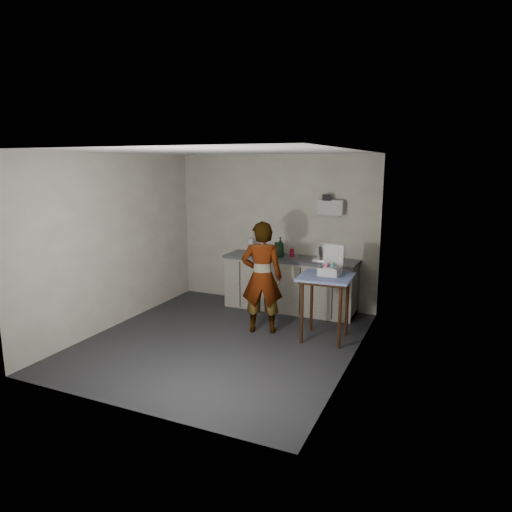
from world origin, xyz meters
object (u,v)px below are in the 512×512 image
at_px(soda_can, 292,253).
at_px(dark_bottle, 277,249).
at_px(kitchen_counter, 290,285).
at_px(dish_rack, 325,256).
at_px(paper_towel, 250,247).
at_px(soap_bottle, 280,247).
at_px(side_table, 326,284).
at_px(standing_man, 262,277).
at_px(bakery_box, 330,268).

height_order(soda_can, dark_bottle, dark_bottle).
relative_size(kitchen_counter, dish_rack, 6.05).
bearing_deg(paper_towel, kitchen_counter, 0.65).
relative_size(soap_bottle, paper_towel, 1.22).
bearing_deg(soda_can, dish_rack, -1.99).
distance_m(kitchen_counter, side_table, 1.42).
relative_size(standing_man, dark_bottle, 7.04).
distance_m(standing_man, dark_bottle, 1.21).
distance_m(paper_towel, bakery_box, 1.91).
bearing_deg(soap_bottle, dish_rack, 6.11).
bearing_deg(bakery_box, side_table, -107.85).
xyz_separation_m(side_table, dark_bottle, (-1.16, 1.09, 0.22)).
bearing_deg(side_table, kitchen_counter, 128.07).
height_order(side_table, soda_can, soda_can).
bearing_deg(standing_man, paper_towel, -76.48).
relative_size(soap_bottle, bakery_box, 0.83).
bearing_deg(soap_bottle, paper_towel, 176.81).
distance_m(soap_bottle, soda_can, 0.22).
bearing_deg(dark_bottle, standing_man, -78.99).
xyz_separation_m(standing_man, dish_rack, (0.62, 1.17, 0.15)).
xyz_separation_m(dark_bottle, paper_towel, (-0.47, -0.05, 0.01)).
xyz_separation_m(soda_can, paper_towel, (-0.73, -0.07, 0.06)).
bearing_deg(kitchen_counter, bakery_box, -45.80).
height_order(standing_man, dish_rack, standing_man).
relative_size(dark_bottle, bakery_box, 0.58).
xyz_separation_m(soap_bottle, dish_rack, (0.75, 0.08, -0.11)).
distance_m(soda_can, dish_rack, 0.58).
bearing_deg(bakery_box, soda_can, 134.15).
xyz_separation_m(soda_can, dish_rack, (0.58, -0.02, -0.01)).
xyz_separation_m(kitchen_counter, soap_bottle, (-0.17, -0.04, 0.65)).
height_order(soap_bottle, paper_towel, soap_bottle).
bearing_deg(dark_bottle, dish_rack, -0.25).
relative_size(paper_towel, bakery_box, 0.68).
bearing_deg(paper_towel, soda_can, 5.43).
bearing_deg(standing_man, side_table, 166.83).
bearing_deg(paper_towel, dark_bottle, 6.44).
bearing_deg(standing_man, soap_bottle, -101.41).
bearing_deg(dish_rack, side_table, -74.04).
bearing_deg(standing_man, bakery_box, 172.05).
bearing_deg(dish_rack, soap_bottle, -173.89).
xyz_separation_m(soda_can, dark_bottle, (-0.26, -0.02, 0.05)).
relative_size(soda_can, dark_bottle, 0.57).
distance_m(dark_bottle, paper_towel, 0.47).
xyz_separation_m(standing_man, soda_can, (0.04, 1.19, 0.15)).
distance_m(kitchen_counter, soap_bottle, 0.67).
xyz_separation_m(side_table, bakery_box, (0.03, 0.09, 0.21)).
distance_m(standing_man, soda_can, 1.20).
xyz_separation_m(paper_towel, dish_rack, (1.31, 0.05, -0.07)).
relative_size(standing_man, bakery_box, 4.08).
bearing_deg(dark_bottle, bakery_box, -39.89).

